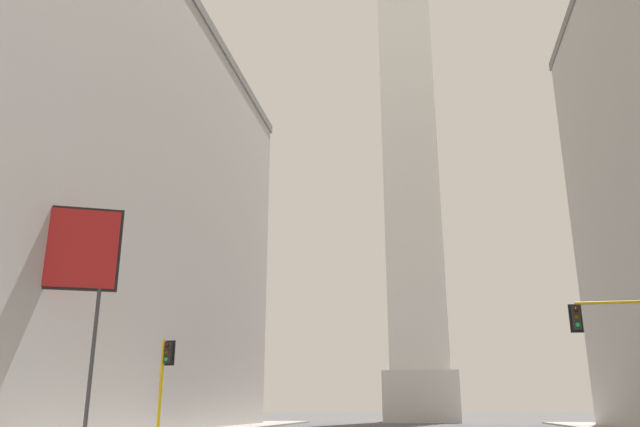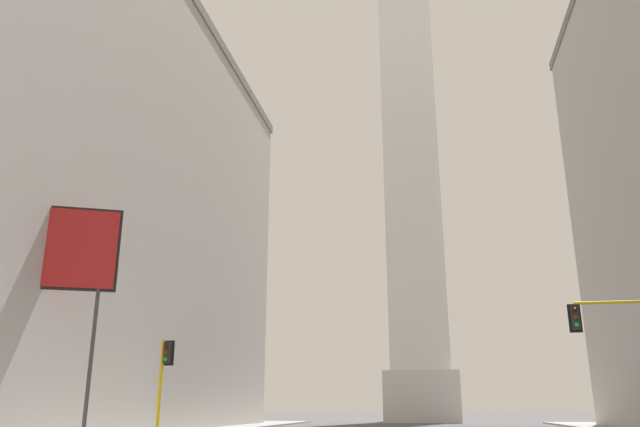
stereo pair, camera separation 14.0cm
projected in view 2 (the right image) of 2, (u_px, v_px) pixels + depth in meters
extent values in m
cube|color=silver|center=(422.00, 397.00, 71.35)|extent=(8.43, 8.43, 5.55)
cube|color=white|center=(410.00, 128.00, 81.38)|extent=(6.74, 6.74, 61.99)
cylinder|color=yellow|center=(629.00, 302.00, 28.61)|extent=(4.86, 0.14, 0.14)
cube|color=black|center=(575.00, 318.00, 28.81)|extent=(0.36, 0.36, 1.10)
cube|color=black|center=(575.00, 318.00, 28.98)|extent=(0.58, 0.06, 1.32)
sphere|color=#410907|center=(575.00, 310.00, 28.74)|extent=(0.22, 0.22, 0.22)
sphere|color=#483506|center=(576.00, 317.00, 28.63)|extent=(0.22, 0.22, 0.22)
sphere|color=green|center=(577.00, 325.00, 28.53)|extent=(0.22, 0.22, 0.22)
cylinder|color=yellow|center=(160.00, 389.00, 32.85)|extent=(0.18, 0.18, 5.12)
cube|color=black|center=(168.00, 353.00, 33.35)|extent=(0.37, 0.37, 1.10)
cube|color=black|center=(169.00, 353.00, 33.52)|extent=(0.58, 0.09, 1.32)
sphere|color=#410907|center=(166.00, 346.00, 33.28)|extent=(0.22, 0.22, 0.22)
sphere|color=#483506|center=(166.00, 352.00, 33.18)|extent=(0.22, 0.22, 0.22)
sphere|color=green|center=(165.00, 359.00, 33.08)|extent=(0.22, 0.22, 0.22)
cylinder|color=#3F3F42|center=(16.00, 364.00, 26.63)|extent=(0.18, 0.18, 6.77)
cylinder|color=#3F3F42|center=(90.00, 365.00, 27.33)|extent=(0.18, 0.18, 6.77)
cube|color=red|center=(68.00, 248.00, 28.53)|extent=(4.00, 1.97, 3.67)
cube|color=black|center=(68.00, 248.00, 28.53)|extent=(4.17, 1.96, 3.91)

